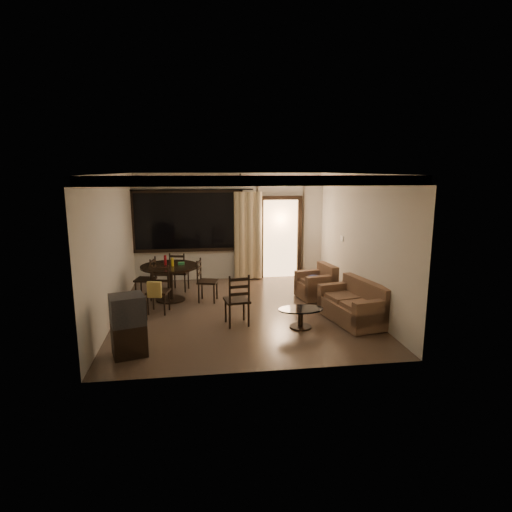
{
  "coord_description": "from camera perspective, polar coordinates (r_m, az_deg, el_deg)",
  "views": [
    {
      "loc": [
        -0.86,
        -8.44,
        2.87
      ],
      "look_at": [
        0.34,
        0.2,
        1.11
      ],
      "focal_mm": 30.0,
      "sensor_mm": 36.0,
      "label": 1
    }
  ],
  "objects": [
    {
      "name": "side_chair",
      "position": [
        8.1,
        -2.53,
        -7.14
      ],
      "size": [
        0.5,
        0.5,
        1.0
      ],
      "rotation": [
        0.0,
        0.0,
        3.29
      ],
      "color": "black",
      "rests_on": "ground"
    },
    {
      "name": "dining_table",
      "position": [
        9.68,
        -11.41,
        -2.22
      ],
      "size": [
        1.28,
        1.28,
        1.02
      ],
      "rotation": [
        0.0,
        0.0,
        -0.23
      ],
      "color": "black",
      "rests_on": "ground"
    },
    {
      "name": "dining_chair_south",
      "position": [
        8.97,
        -12.87,
        -5.51
      ],
      "size": [
        0.5,
        0.55,
        0.95
      ],
      "rotation": [
        0.0,
        0.0,
        -0.23
      ],
      "color": "black",
      "rests_on": "ground"
    },
    {
      "name": "coffee_table",
      "position": [
        8.01,
        5.96,
        -7.81
      ],
      "size": [
        0.84,
        0.5,
        0.37
      ],
      "rotation": [
        0.0,
        0.0,
        0.25
      ],
      "color": "black",
      "rests_on": "ground"
    },
    {
      "name": "dining_chair_north",
      "position": [
        10.5,
        -10.15,
        -3.06
      ],
      "size": [
        0.5,
        0.5,
        0.95
      ],
      "rotation": [
        0.0,
        0.0,
        2.92
      ],
      "color": "black",
      "rests_on": "ground"
    },
    {
      "name": "tv_cabinet",
      "position": [
        7.05,
        -16.65,
        -8.83
      ],
      "size": [
        0.62,
        0.59,
        0.98
      ],
      "rotation": [
        0.0,
        0.0,
        0.29
      ],
      "color": "black",
      "rests_on": "ground"
    },
    {
      "name": "armchair",
      "position": [
        9.82,
        8.22,
        -3.82
      ],
      "size": [
        0.87,
        0.87,
        0.75
      ],
      "rotation": [
        0.0,
        0.0,
        0.18
      ],
      "color": "#472621",
      "rests_on": "ground"
    },
    {
      "name": "dining_chair_east",
      "position": [
        9.57,
        -6.51,
        -4.37
      ],
      "size": [
        0.5,
        0.5,
        0.95
      ],
      "rotation": [
        0.0,
        0.0,
        1.35
      ],
      "color": "black",
      "rests_on": "ground"
    },
    {
      "name": "sofa",
      "position": [
        8.48,
        13.06,
        -6.51
      ],
      "size": [
        1.04,
        1.56,
        0.77
      ],
      "rotation": [
        0.0,
        0.0,
        0.21
      ],
      "color": "#472621",
      "rests_on": "ground"
    },
    {
      "name": "ground",
      "position": [
        8.96,
        -1.98,
        -7.3
      ],
      "size": [
        5.5,
        5.5,
        0.0
      ],
      "primitive_type": "plane",
      "color": "#7F6651",
      "rests_on": "ground"
    },
    {
      "name": "room_shell",
      "position": [
        10.37,
        0.2,
        5.64
      ],
      "size": [
        5.5,
        6.7,
        5.5
      ],
      "color": "beige",
      "rests_on": "ground"
    },
    {
      "name": "dining_chair_west",
      "position": [
        10.0,
        -14.42,
        -3.98
      ],
      "size": [
        0.5,
        0.5,
        0.95
      ],
      "rotation": [
        0.0,
        0.0,
        -1.8
      ],
      "color": "black",
      "rests_on": "ground"
    }
  ]
}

